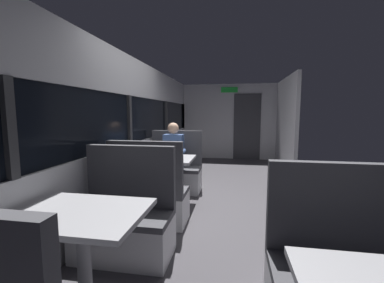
{
  "coord_description": "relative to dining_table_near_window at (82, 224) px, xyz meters",
  "views": [
    {
      "loc": [
        0.17,
        -3.65,
        1.44
      ],
      "look_at": [
        -0.59,
        0.83,
        0.91
      ],
      "focal_mm": 23.43,
      "sensor_mm": 36.0,
      "label": 1
    }
  ],
  "objects": [
    {
      "name": "ground_plane",
      "position": [
        0.89,
        2.09,
        -0.65
      ],
      "size": [
        3.3,
        9.2,
        0.02
      ],
      "primitive_type": "cube",
      "color": "#423F44"
    },
    {
      "name": "carriage_window_panel_left",
      "position": [
        -0.56,
        2.09,
        0.47
      ],
      "size": [
        0.09,
        8.48,
        2.3
      ],
      "color": "#B2B2B7",
      "rests_on": "ground_plane"
    },
    {
      "name": "carriage_end_bulkhead",
      "position": [
        0.95,
        6.28,
        0.5
      ],
      "size": [
        2.9,
        0.11,
        2.3
      ],
      "color": "#B2B2B7",
      "rests_on": "ground_plane"
    },
    {
      "name": "carriage_aisle_panel_right",
      "position": [
        2.34,
        5.09,
        0.51
      ],
      "size": [
        0.08,
        2.4,
        2.3
      ],
      "primitive_type": "cube",
      "color": "#B2B2B7",
      "rests_on": "ground_plane"
    },
    {
      "name": "dining_table_near_window",
      "position": [
        0.0,
        0.0,
        0.0
      ],
      "size": [
        0.9,
        0.7,
        0.74
      ],
      "color": "#9E9EA3",
      "rests_on": "ground_plane"
    },
    {
      "name": "bench_near_window_facing_entry",
      "position": [
        0.0,
        0.7,
        -0.31
      ],
      "size": [
        0.95,
        0.5,
        1.1
      ],
      "color": "silver",
      "rests_on": "ground_plane"
    },
    {
      "name": "dining_table_mid_window",
      "position": [
        0.0,
        2.15,
        0.0
      ],
      "size": [
        0.9,
        0.7,
        0.74
      ],
      "color": "#9E9EA3",
      "rests_on": "ground_plane"
    },
    {
      "name": "bench_mid_window_facing_end",
      "position": [
        0.0,
        1.45,
        -0.31
      ],
      "size": [
        0.95,
        0.5,
        1.1
      ],
      "color": "silver",
      "rests_on": "ground_plane"
    },
    {
      "name": "bench_mid_window_facing_entry",
      "position": [
        0.0,
        2.85,
        -0.31
      ],
      "size": [
        0.95,
        0.5,
        1.1
      ],
      "color": "silver",
      "rests_on": "ground_plane"
    },
    {
      "name": "bench_front_aisle_facing_entry",
      "position": [
        1.79,
        0.1,
        -0.31
      ],
      "size": [
        0.95,
        0.5,
        1.1
      ],
      "color": "silver",
      "rests_on": "ground_plane"
    },
    {
      "name": "seated_passenger",
      "position": [
        0.0,
        2.77,
        -0.1
      ],
      "size": [
        0.47,
        0.55,
        1.26
      ],
      "color": "#26262D",
      "rests_on": "ground_plane"
    },
    {
      "name": "coffee_cup_primary",
      "position": [
        -0.04,
        2.11,
        0.15
      ],
      "size": [
        0.07,
        0.07,
        0.09
      ],
      "color": "white",
      "rests_on": "dining_table_mid_window"
    }
  ]
}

